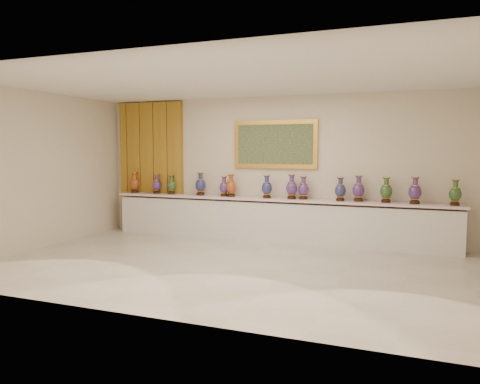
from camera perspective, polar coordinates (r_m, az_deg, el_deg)
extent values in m
plane|color=beige|center=(7.72, -0.92, -9.03)|extent=(8.00, 8.00, 0.00)
plane|color=beige|center=(9.85, 4.58, 2.86)|extent=(8.00, 0.00, 8.00)
plane|color=beige|center=(9.74, -23.30, 2.43)|extent=(0.00, 5.00, 5.00)
plane|color=white|center=(7.57, -0.95, 13.56)|extent=(8.00, 8.00, 0.00)
cube|color=#C4802A|center=(11.06, -10.74, 3.04)|extent=(1.64, 0.14, 2.95)
cube|color=gold|center=(9.82, 4.29, 5.82)|extent=(1.80, 0.06, 1.00)
cube|color=#1A341C|center=(9.79, 4.23, 5.82)|extent=(1.62, 0.02, 0.82)
cube|color=white|center=(9.74, 4.14, -3.63)|extent=(7.20, 0.42, 0.81)
cube|color=#FFD6D8|center=(9.66, 4.12, -0.90)|extent=(7.28, 0.48, 0.05)
cylinder|color=black|center=(11.15, -12.68, 0.06)|extent=(0.17, 0.17, 0.05)
cone|color=gold|center=(11.15, -12.69, 0.33)|extent=(0.15, 0.15, 0.03)
ellipsoid|color=maroon|center=(11.14, -12.70, 1.01)|extent=(0.29, 0.29, 0.28)
cylinder|color=gold|center=(11.13, -12.72, 1.61)|extent=(0.15, 0.15, 0.01)
cylinder|color=maroon|center=(11.13, -12.72, 1.93)|extent=(0.09, 0.09, 0.10)
cone|color=maroon|center=(11.12, -12.73, 2.28)|extent=(0.15, 0.15, 0.04)
cylinder|color=gold|center=(11.12, -12.73, 2.38)|extent=(0.16, 0.16, 0.01)
cylinder|color=black|center=(10.82, -10.11, -0.06)|extent=(0.15, 0.15, 0.04)
cone|color=gold|center=(10.82, -10.11, 0.19)|extent=(0.13, 0.13, 0.03)
ellipsoid|color=#261452|center=(10.81, -10.12, 0.82)|extent=(0.22, 0.22, 0.25)
cylinder|color=gold|center=(10.80, -10.13, 1.39)|extent=(0.14, 0.14, 0.01)
cylinder|color=#261452|center=(10.80, -10.13, 1.68)|extent=(0.08, 0.08, 0.09)
cone|color=#261452|center=(10.79, -10.14, 2.01)|extent=(0.14, 0.14, 0.03)
cylinder|color=gold|center=(10.79, -10.14, 2.10)|extent=(0.14, 0.14, 0.01)
cylinder|color=black|center=(10.64, -8.32, -0.12)|extent=(0.15, 0.15, 0.04)
cone|color=gold|center=(10.64, -8.32, 0.13)|extent=(0.13, 0.13, 0.03)
ellipsoid|color=black|center=(10.63, -8.33, 0.76)|extent=(0.24, 0.24, 0.25)
cylinder|color=gold|center=(10.62, -8.34, 1.33)|extent=(0.14, 0.14, 0.01)
cylinder|color=black|center=(10.62, -8.34, 1.62)|extent=(0.08, 0.08, 0.09)
cone|color=black|center=(10.62, -8.35, 1.95)|extent=(0.14, 0.14, 0.03)
cylinder|color=gold|center=(10.61, -8.35, 2.04)|extent=(0.14, 0.14, 0.01)
cylinder|color=black|center=(10.29, -4.82, -0.25)|extent=(0.18, 0.18, 0.05)
cone|color=gold|center=(10.29, -4.82, 0.06)|extent=(0.15, 0.15, 0.03)
ellipsoid|color=#0E103F|center=(10.28, -4.83, 0.82)|extent=(0.24, 0.24, 0.29)
cylinder|color=gold|center=(10.27, -4.83, 1.50)|extent=(0.16, 0.16, 0.01)
cylinder|color=#0E103F|center=(10.27, -4.84, 1.86)|extent=(0.09, 0.09, 0.10)
cone|color=#0E103F|center=(10.26, -4.84, 2.26)|extent=(0.16, 0.16, 0.04)
cylinder|color=gold|center=(10.26, -4.84, 2.36)|extent=(0.16, 0.16, 0.01)
cylinder|color=black|center=(10.01, -1.95, -0.40)|extent=(0.15, 0.15, 0.04)
cone|color=gold|center=(10.01, -1.95, -0.13)|extent=(0.13, 0.13, 0.03)
ellipsoid|color=#261452|center=(10.00, -1.95, 0.55)|extent=(0.25, 0.25, 0.25)
cylinder|color=gold|center=(9.99, -1.96, 1.15)|extent=(0.14, 0.14, 0.01)
cylinder|color=#261452|center=(9.99, -1.96, 1.47)|extent=(0.08, 0.08, 0.09)
cone|color=#261452|center=(9.98, -1.96, 1.82)|extent=(0.14, 0.14, 0.03)
cylinder|color=gold|center=(9.98, -1.96, 1.92)|extent=(0.14, 0.14, 0.01)
cylinder|color=black|center=(9.95, -1.08, -0.42)|extent=(0.17, 0.17, 0.05)
cone|color=gold|center=(9.94, -1.09, -0.12)|extent=(0.15, 0.15, 0.03)
ellipsoid|color=maroon|center=(9.93, -1.09, 0.63)|extent=(0.24, 0.24, 0.28)
cylinder|color=gold|center=(9.92, -1.09, 1.31)|extent=(0.15, 0.15, 0.01)
cylinder|color=maroon|center=(9.92, -1.09, 1.66)|extent=(0.09, 0.09, 0.10)
cone|color=maroon|center=(9.92, -1.09, 2.05)|extent=(0.15, 0.15, 0.04)
cylinder|color=gold|center=(9.92, -1.09, 2.16)|extent=(0.16, 0.16, 0.01)
cylinder|color=black|center=(9.66, 3.29, -0.60)|extent=(0.17, 0.17, 0.05)
cone|color=gold|center=(9.66, 3.29, -0.30)|extent=(0.15, 0.15, 0.03)
ellipsoid|color=#0E103F|center=(9.64, 3.29, 0.48)|extent=(0.26, 0.26, 0.28)
cylinder|color=gold|center=(9.64, 3.30, 1.17)|extent=(0.15, 0.15, 0.01)
cylinder|color=#0E103F|center=(9.63, 3.30, 1.53)|extent=(0.09, 0.09, 0.10)
cone|color=#0E103F|center=(9.63, 3.30, 1.93)|extent=(0.15, 0.15, 0.04)
cylinder|color=gold|center=(9.63, 3.30, 2.04)|extent=(0.16, 0.16, 0.01)
cylinder|color=black|center=(9.53, 6.31, -0.70)|extent=(0.18, 0.18, 0.05)
cone|color=gold|center=(9.53, 6.31, -0.37)|extent=(0.15, 0.15, 0.03)
ellipsoid|color=#261452|center=(9.52, 6.32, 0.46)|extent=(0.28, 0.28, 0.29)
cylinder|color=gold|center=(9.51, 6.32, 1.19)|extent=(0.16, 0.16, 0.01)
cylinder|color=#261452|center=(9.50, 6.33, 1.57)|extent=(0.09, 0.09, 0.10)
cone|color=#261452|center=(9.50, 6.33, 2.00)|extent=(0.16, 0.16, 0.04)
cylinder|color=gold|center=(9.50, 6.33, 2.12)|extent=(0.16, 0.16, 0.01)
cylinder|color=black|center=(9.51, 7.73, -0.74)|extent=(0.16, 0.16, 0.05)
cone|color=gold|center=(9.50, 7.74, -0.43)|extent=(0.14, 0.14, 0.03)
ellipsoid|color=#261452|center=(9.49, 7.75, 0.34)|extent=(0.27, 0.27, 0.27)
cylinder|color=gold|center=(9.48, 7.76, 1.02)|extent=(0.15, 0.15, 0.01)
cylinder|color=#261452|center=(9.48, 7.76, 1.38)|extent=(0.09, 0.09, 0.10)
cone|color=#261452|center=(9.47, 7.76, 1.78)|extent=(0.15, 0.15, 0.04)
cylinder|color=gold|center=(9.47, 7.77, 1.89)|extent=(0.15, 0.15, 0.01)
cylinder|color=black|center=(9.33, 12.11, -0.92)|extent=(0.16, 0.16, 0.05)
cone|color=gold|center=(9.32, 12.12, -0.61)|extent=(0.14, 0.14, 0.03)
ellipsoid|color=#0E103F|center=(9.31, 12.13, 0.17)|extent=(0.27, 0.27, 0.27)
cylinder|color=gold|center=(9.30, 12.15, 0.87)|extent=(0.15, 0.15, 0.01)
cylinder|color=#0E103F|center=(9.30, 12.16, 1.24)|extent=(0.09, 0.09, 0.10)
cone|color=#0E103F|center=(9.29, 12.16, 1.65)|extent=(0.15, 0.15, 0.04)
cylinder|color=gold|center=(9.29, 12.17, 1.76)|extent=(0.15, 0.15, 0.01)
cylinder|color=black|center=(9.33, 14.22, -0.95)|extent=(0.18, 0.18, 0.05)
cone|color=gold|center=(9.33, 14.23, -0.62)|extent=(0.15, 0.15, 0.03)
ellipsoid|color=#261452|center=(9.32, 14.25, 0.23)|extent=(0.26, 0.26, 0.29)
cylinder|color=gold|center=(9.31, 14.26, 0.99)|extent=(0.16, 0.16, 0.01)
cylinder|color=#261452|center=(9.30, 14.27, 1.38)|extent=(0.09, 0.09, 0.10)
cone|color=#261452|center=(9.30, 14.28, 1.82)|extent=(0.16, 0.16, 0.04)
cylinder|color=gold|center=(9.30, 14.29, 1.94)|extent=(0.16, 0.16, 0.01)
cylinder|color=black|center=(9.27, 17.36, -1.07)|extent=(0.17, 0.17, 0.05)
cone|color=gold|center=(9.26, 17.37, -0.75)|extent=(0.15, 0.15, 0.03)
ellipsoid|color=black|center=(9.25, 17.39, 0.08)|extent=(0.25, 0.25, 0.28)
cylinder|color=gold|center=(9.24, 17.41, 0.82)|extent=(0.15, 0.15, 0.01)
cylinder|color=black|center=(9.24, 17.42, 1.20)|extent=(0.09, 0.09, 0.10)
cone|color=black|center=(9.23, 17.43, 1.63)|extent=(0.15, 0.15, 0.04)
cylinder|color=gold|center=(9.23, 17.43, 1.75)|extent=(0.16, 0.16, 0.01)
cylinder|color=black|center=(9.20, 20.51, -1.21)|extent=(0.18, 0.18, 0.05)
cone|color=gold|center=(9.20, 20.52, -0.87)|extent=(0.16, 0.16, 0.03)
ellipsoid|color=#261452|center=(9.19, 20.55, 0.00)|extent=(0.31, 0.31, 0.29)
cylinder|color=gold|center=(9.18, 20.58, 0.76)|extent=(0.16, 0.16, 0.01)
cylinder|color=#261452|center=(9.17, 20.59, 1.16)|extent=(0.09, 0.09, 0.11)
cone|color=#261452|center=(9.17, 20.60, 1.61)|extent=(0.16, 0.16, 0.04)
cylinder|color=gold|center=(9.17, 20.61, 1.73)|extent=(0.16, 0.16, 0.01)
cylinder|color=black|center=(9.21, 24.71, -1.36)|extent=(0.17, 0.17, 0.05)
cone|color=gold|center=(9.21, 24.72, -1.04)|extent=(0.15, 0.15, 0.03)
ellipsoid|color=black|center=(9.19, 24.75, -0.23)|extent=(0.24, 0.24, 0.27)
cylinder|color=gold|center=(9.18, 24.78, 0.49)|extent=(0.15, 0.15, 0.01)
cylinder|color=black|center=(9.18, 24.79, 0.86)|extent=(0.09, 0.09, 0.10)
cone|color=black|center=(9.18, 24.81, 1.28)|extent=(0.15, 0.15, 0.04)
cylinder|color=gold|center=(9.18, 24.81, 1.40)|extent=(0.15, 0.15, 0.01)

